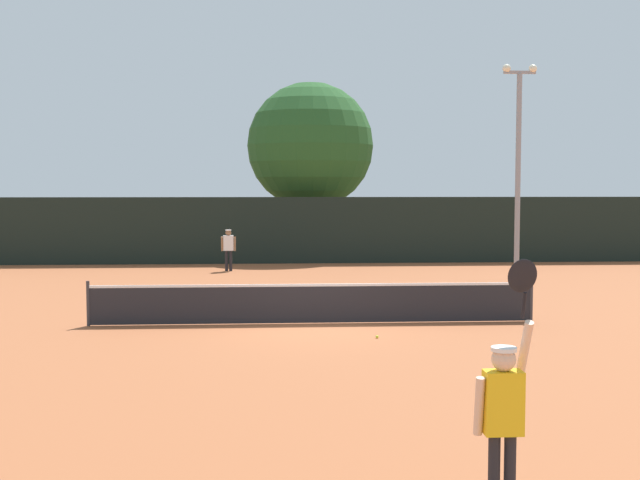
# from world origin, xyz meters

# --- Properties ---
(ground_plane) EXTENTS (120.00, 120.00, 0.00)m
(ground_plane) POSITION_xyz_m (0.00, 0.00, 0.00)
(ground_plane) COLOR #9E5633
(tennis_net) EXTENTS (10.74, 0.08, 1.07)m
(tennis_net) POSITION_xyz_m (0.00, 0.00, 0.51)
(tennis_net) COLOR #232328
(tennis_net) RESTS_ON ground
(perimeter_fence) EXTENTS (35.46, 0.12, 2.83)m
(perimeter_fence) POSITION_xyz_m (0.00, 14.87, 1.41)
(perimeter_fence) COLOR black
(perimeter_fence) RESTS_ON ground
(player_serving) EXTENTS (0.67, 0.40, 2.59)m
(player_serving) POSITION_xyz_m (1.29, -11.32, 1.15)
(player_serving) COLOR yellow
(player_serving) RESTS_ON ground
(player_receiving) EXTENTS (0.57, 0.24, 1.61)m
(player_receiving) POSITION_xyz_m (-2.66, 11.95, 0.98)
(player_receiving) COLOR white
(player_receiving) RESTS_ON ground
(tennis_ball) EXTENTS (0.07, 0.07, 0.07)m
(tennis_ball) POSITION_xyz_m (1.28, -1.93, 0.03)
(tennis_ball) COLOR #CCE033
(tennis_ball) RESTS_ON ground
(light_pole) EXTENTS (1.18, 0.28, 7.40)m
(light_pole) POSITION_xyz_m (7.39, 7.80, 4.25)
(light_pole) COLOR gray
(light_pole) RESTS_ON ground
(large_tree) EXTENTS (5.86, 5.86, 8.10)m
(large_tree) POSITION_xyz_m (0.83, 18.25, 5.15)
(large_tree) COLOR brown
(large_tree) RESTS_ON ground
(parked_car_near) EXTENTS (2.06, 4.27, 1.69)m
(parked_car_near) POSITION_xyz_m (-8.36, 20.79, 0.78)
(parked_car_near) COLOR navy
(parked_car_near) RESTS_ON ground
(parked_car_mid) EXTENTS (2.09, 4.28, 1.69)m
(parked_car_mid) POSITION_xyz_m (1.70, 19.89, 0.78)
(parked_car_mid) COLOR #B7B7BC
(parked_car_mid) RESTS_ON ground
(parked_car_far) EXTENTS (2.13, 4.30, 1.69)m
(parked_car_far) POSITION_xyz_m (5.94, 23.55, 0.78)
(parked_car_far) COLOR white
(parked_car_far) RESTS_ON ground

